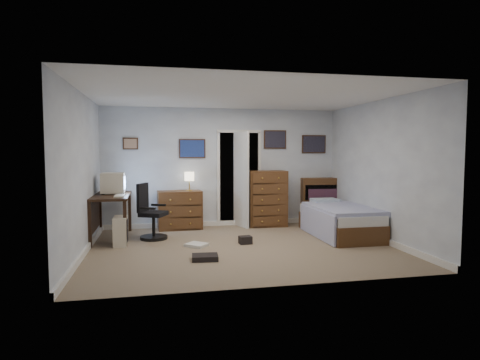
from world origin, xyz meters
name	(u,v)px	position (x,y,z in m)	size (l,w,h in m)	color
floor	(242,247)	(0.00, 0.00, -0.01)	(5.00, 4.00, 0.02)	#83715A
computer_desk	(106,205)	(-2.30, 1.09, 0.62)	(0.66, 1.41, 0.81)	black
crt_monitor	(113,183)	(-2.18, 1.24, 1.01)	(0.42, 0.39, 0.39)	beige
keyboard	(120,196)	(-2.02, 0.74, 0.82)	(0.16, 0.43, 0.03)	beige
pc_tower	(121,231)	(-2.00, 0.54, 0.24)	(0.23, 0.45, 0.49)	beige
office_chair	(151,218)	(-1.50, 0.94, 0.39)	(0.65, 0.65, 1.01)	black
media_stack	(112,210)	(-2.32, 2.18, 0.38)	(0.15, 0.15, 0.77)	maroon
low_dresser	(180,210)	(-0.93, 1.77, 0.39)	(0.88, 0.44, 0.79)	brown
table_lamp	(189,177)	(-0.73, 1.77, 1.07)	(0.21, 0.21, 0.38)	gold
doorway	(236,178)	(0.35, 2.27, 1.00)	(0.96, 1.12, 2.05)	black
tall_dresser	(267,198)	(0.91, 1.75, 0.59)	(0.80, 0.47, 1.18)	brown
headboard_bookcase	(326,199)	(2.30, 1.86, 0.53)	(1.13, 0.36, 1.00)	brown
bed	(339,220)	(1.99, 0.52, 0.29)	(1.02, 1.89, 0.62)	brown
wall_posters	(249,144)	(0.57, 1.98, 1.75)	(4.38, 0.04, 0.60)	#331E11
floor_clutter	(215,249)	(-0.49, -0.21, 0.04)	(1.17, 1.24, 0.13)	black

